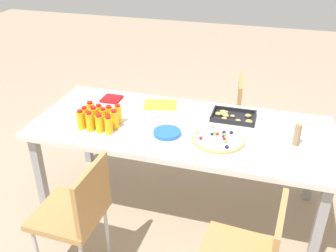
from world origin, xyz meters
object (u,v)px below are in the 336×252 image
object	(u,v)px
juice_bottle_1	(90,122)
juice_bottle_7	(115,120)
juice_bottle_0	(81,120)
juice_bottle_4	(85,116)
party_table	(181,133)
juice_bottle_9	(99,113)
juice_bottle_5	(94,117)
chair_far_right	(251,115)
paper_folder	(160,105)
juice_bottle_2	(100,124)
cardboard_tube	(297,135)
fruit_pizza	(219,139)
juice_bottle_10	(109,114)
plate_stack	(167,133)
juice_bottle_3	(109,125)
napkin_stack	(112,99)
juice_bottle_11	(118,114)
snack_tray	(233,117)
juice_bottle_6	(104,118)
chair_near_left	(78,210)
juice_bottle_8	(91,111)

from	to	relation	value
juice_bottle_1	juice_bottle_7	world-z (taller)	juice_bottle_1
juice_bottle_0	juice_bottle_4	bearing A→B (deg)	91.72
party_table	juice_bottle_9	world-z (taller)	juice_bottle_9
juice_bottle_5	chair_far_right	bearing A→B (deg)	41.67
chair_far_right	juice_bottle_0	xyz separation A→B (m)	(-1.12, -1.00, 0.30)
paper_folder	party_table	bearing A→B (deg)	-49.66
juice_bottle_2	juice_bottle_7	distance (m)	0.11
juice_bottle_5	juice_bottle_7	size ratio (longest dim) A/B	1.06
cardboard_tube	fruit_pizza	bearing A→B (deg)	-170.05
juice_bottle_10	fruit_pizza	distance (m)	0.82
party_table	cardboard_tube	world-z (taller)	cardboard_tube
party_table	fruit_pizza	bearing A→B (deg)	-22.98
plate_stack	fruit_pizza	bearing A→B (deg)	3.20
juice_bottle_10	fruit_pizza	bearing A→B (deg)	-2.55
juice_bottle_2	juice_bottle_7	size ratio (longest dim) A/B	0.96
juice_bottle_3	napkin_stack	xyz separation A→B (m)	(-0.21, 0.51, -0.05)
juice_bottle_9	paper_folder	bearing A→B (deg)	47.54
juice_bottle_0	paper_folder	size ratio (longest dim) A/B	0.56
juice_bottle_3	juice_bottle_11	world-z (taller)	juice_bottle_11
juice_bottle_5	snack_tray	world-z (taller)	juice_bottle_5
juice_bottle_5	cardboard_tube	distance (m)	1.40
snack_tray	napkin_stack	distance (m)	1.01
juice_bottle_9	cardboard_tube	bearing A→B (deg)	2.36
chair_far_right	fruit_pizza	distance (m)	0.94
juice_bottle_7	cardboard_tube	distance (m)	1.25
juice_bottle_9	paper_folder	world-z (taller)	juice_bottle_9
cardboard_tube	juice_bottle_0	bearing A→B (deg)	-172.35
juice_bottle_0	plate_stack	xyz separation A→B (m)	(0.61, 0.09, -0.06)
juice_bottle_0	juice_bottle_4	xyz separation A→B (m)	(-0.00, 0.07, -0.00)
juice_bottle_2	snack_tray	distance (m)	0.99
juice_bottle_9	cardboard_tube	distance (m)	1.39
juice_bottle_3	juice_bottle_7	bearing A→B (deg)	84.20
juice_bottle_10	juice_bottle_5	bearing A→B (deg)	-136.39
juice_bottle_9	juice_bottle_6	bearing A→B (deg)	-45.68
juice_bottle_4	juice_bottle_5	xyz separation A→B (m)	(0.07, -0.00, 0.00)
chair_near_left	juice_bottle_11	distance (m)	0.77
juice_bottle_3	juice_bottle_4	xyz separation A→B (m)	(-0.22, 0.08, 0.00)
juice_bottle_4	cardboard_tube	size ratio (longest dim) A/B	0.92
juice_bottle_11	juice_bottle_9	bearing A→B (deg)	-176.19
juice_bottle_7	fruit_pizza	size ratio (longest dim) A/B	0.40
juice_bottle_7	party_table	bearing A→B (deg)	19.87
juice_bottle_5	plate_stack	size ratio (longest dim) A/B	0.78
party_table	fruit_pizza	size ratio (longest dim) A/B	6.02
juice_bottle_0	napkin_stack	world-z (taller)	juice_bottle_0
napkin_stack	paper_folder	xyz separation A→B (m)	(0.41, 0.02, -0.01)
chair_near_left	juice_bottle_11	world-z (taller)	juice_bottle_11
juice_bottle_1	plate_stack	world-z (taller)	juice_bottle_1
juice_bottle_7	juice_bottle_8	xyz separation A→B (m)	(-0.22, 0.07, 0.00)
juice_bottle_11	fruit_pizza	size ratio (longest dim) A/B	0.42
juice_bottle_3	juice_bottle_7	world-z (taller)	juice_bottle_7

